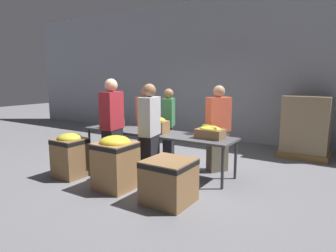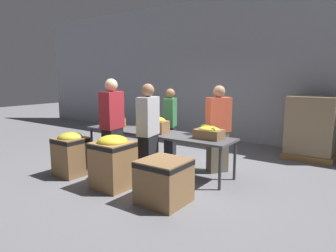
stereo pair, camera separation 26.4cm
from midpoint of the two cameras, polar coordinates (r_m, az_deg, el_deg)
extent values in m
plane|color=slate|center=(6.04, -3.63, -8.16)|extent=(30.00, 30.00, 0.00)
cube|color=#9399A3|center=(8.75, 9.83, 10.45)|extent=(16.00, 0.08, 4.00)
cube|color=#4C4C51|center=(5.86, -3.71, -1.37)|extent=(3.19, 0.72, 0.04)
cylinder|color=#38383D|center=(6.74, -15.80, -3.52)|extent=(0.05, 0.05, 0.71)
cylinder|color=#38383D|center=(4.95, 8.84, -7.96)|extent=(0.05, 0.05, 0.71)
cylinder|color=#38383D|center=(7.14, -12.22, -2.66)|extent=(0.05, 0.05, 0.71)
cylinder|color=#38383D|center=(5.48, 11.39, -6.31)|extent=(0.05, 0.05, 0.71)
cube|color=olive|center=(6.44, -11.64, 0.53)|extent=(0.41, 0.29, 0.20)
ellipsoid|color=gold|center=(6.42, -11.67, 1.51)|extent=(0.35, 0.24, 0.12)
ellipsoid|color=gold|center=(6.48, -11.25, 1.95)|extent=(0.19, 0.06, 0.06)
ellipsoid|color=gold|center=(6.38, -11.05, 1.68)|extent=(0.15, 0.06, 0.04)
cube|color=olive|center=(5.76, -3.39, -0.16)|extent=(0.42, 0.27, 0.24)
ellipsoid|color=gold|center=(5.74, -3.40, 1.11)|extent=(0.35, 0.24, 0.13)
ellipsoid|color=gold|center=(5.71, -4.06, 1.52)|extent=(0.07, 0.17, 0.04)
ellipsoid|color=gold|center=(5.66, -3.34, 1.49)|extent=(0.13, 0.15, 0.05)
ellipsoid|color=gold|center=(5.80, -3.42, 1.57)|extent=(0.14, 0.06, 0.05)
ellipsoid|color=gold|center=(5.74, -4.43, 1.46)|extent=(0.17, 0.20, 0.06)
cube|color=olive|center=(5.30, 6.62, -1.45)|extent=(0.47, 0.33, 0.16)
ellipsoid|color=gold|center=(5.28, 6.64, -0.51)|extent=(0.39, 0.30, 0.08)
ellipsoid|color=gold|center=(5.23, 7.64, -0.24)|extent=(0.12, 0.16, 0.05)
ellipsoid|color=gold|center=(5.39, 5.98, 0.05)|extent=(0.20, 0.05, 0.05)
ellipsoid|color=gold|center=(5.19, 6.97, -0.38)|extent=(0.21, 0.09, 0.05)
ellipsoid|color=gold|center=(5.28, 7.00, -0.18)|extent=(0.14, 0.17, 0.05)
cube|color=black|center=(6.62, -1.02, -3.25)|extent=(0.31, 0.40, 0.74)
cube|color=#387A47|center=(6.50, -1.04, 2.59)|extent=(0.35, 0.47, 0.61)
sphere|color=#896042|center=(6.47, -1.05, 6.22)|extent=(0.21, 0.21, 0.21)
cube|color=black|center=(5.83, -11.71, -4.66)|extent=(0.29, 0.44, 0.85)
cube|color=maroon|center=(5.70, -11.97, 2.90)|extent=(0.32, 0.51, 0.70)
sphere|color=#DBAD89|center=(5.67, -12.13, 7.62)|extent=(0.24, 0.24, 0.24)
cube|color=#6B604C|center=(6.86, -5.24, -2.78)|extent=(0.28, 0.40, 0.75)
cube|color=#EA5B3D|center=(6.75, -5.33, 2.92)|extent=(0.30, 0.46, 0.62)
sphere|color=#896042|center=(6.72, -5.38, 6.45)|extent=(0.21, 0.21, 0.21)
cube|color=black|center=(5.34, -4.88, -6.02)|extent=(0.28, 0.42, 0.81)
cube|color=#B2B2B7|center=(5.19, -4.99, 1.84)|extent=(0.31, 0.49, 0.67)
sphere|color=#896042|center=(5.15, -5.06, 6.78)|extent=(0.23, 0.23, 0.23)
cube|color=#6B604C|center=(5.86, 8.12, -4.78)|extent=(0.38, 0.43, 0.79)
cube|color=#EA5B3D|center=(5.73, 8.28, 2.20)|extent=(0.43, 0.49, 0.65)
sphere|color=tan|center=(5.69, 8.39, 6.56)|extent=(0.22, 0.22, 0.22)
cube|color=olive|center=(5.82, -19.32, -5.72)|extent=(0.51, 0.51, 0.71)
cube|color=black|center=(5.75, -19.48, -2.83)|extent=(0.52, 0.52, 0.07)
ellipsoid|color=gold|center=(5.74, -19.51, -2.21)|extent=(0.44, 0.44, 0.18)
cube|color=olive|center=(5.01, -11.46, -7.43)|extent=(0.58, 0.58, 0.77)
cube|color=black|center=(4.93, -11.58, -3.75)|extent=(0.58, 0.58, 0.07)
ellipsoid|color=yellow|center=(4.92, -11.61, -3.01)|extent=(0.49, 0.49, 0.20)
cube|color=olive|center=(4.41, -1.56, -10.49)|extent=(0.65, 0.65, 0.64)
cube|color=black|center=(4.33, -1.57, -7.19)|extent=(0.66, 0.66, 0.07)
cube|color=olive|center=(7.64, 23.69, -4.69)|extent=(1.05, 1.05, 0.13)
cube|color=#897556|center=(7.51, 24.04, 0.48)|extent=(0.97, 0.97, 1.26)
camera|label=1|loc=(0.13, -91.30, -0.22)|focal=32.00mm
camera|label=2|loc=(0.13, 88.70, 0.22)|focal=32.00mm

